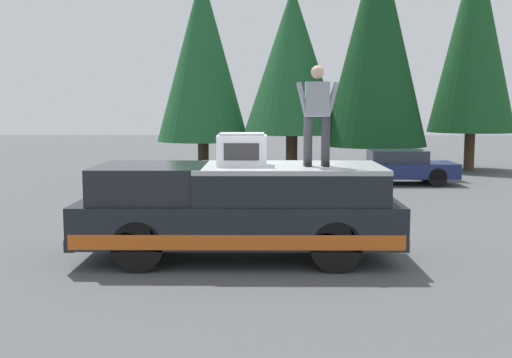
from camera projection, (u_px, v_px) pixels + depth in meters
name	position (u px, v px, depth m)	size (l,w,h in m)	color
ground_plane	(251.00, 255.00, 11.20)	(90.00, 90.00, 0.00)	#4C4F51
pickup_truck	(239.00, 210.00, 10.86)	(2.01, 5.54, 1.65)	black
compressor_unit	(242.00, 149.00, 10.68)	(0.65, 0.84, 0.56)	silver
person_on_truck_bed	(317.00, 113.00, 10.50)	(0.29, 0.72, 1.69)	#333338
parked_car_navy	(395.00, 167.00, 21.27)	(1.64, 4.10, 1.16)	navy
conifer_far_left	(474.00, 36.00, 25.21)	(3.49, 3.49, 9.36)	#4C3826
conifer_left	(376.00, 40.00, 25.09)	(4.20, 4.20, 9.57)	#4C3826
conifer_center_left	(292.00, 61.00, 25.89)	(4.05, 4.05, 7.58)	#4C3826
conifer_center_right	(202.00, 57.00, 26.53)	(3.92, 3.92, 8.29)	#4C3826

